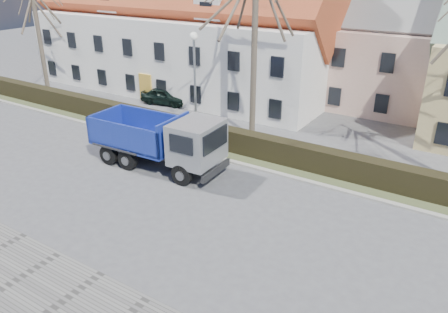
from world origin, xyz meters
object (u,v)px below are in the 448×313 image
Objects in this scene: dump_truck at (153,139)px; parked_car_a at (165,96)px; streetlight at (195,85)px; cart_frame at (137,134)px.

dump_truck is 2.03× the size of parked_car_a.
cart_frame is at bearing -135.85° from streetlight.
parked_car_a reaches higher than cart_frame.
streetlight reaches higher than dump_truck.
cart_frame is at bearing 143.40° from dump_truck.
cart_frame is (-3.43, 2.33, -1.18)m from dump_truck.
dump_truck is 5.27m from streetlight.
parked_car_a is (-5.99, 4.13, -2.61)m from streetlight.
parked_car_a is at bearing 124.27° from dump_truck.
streetlight is 1.71× the size of parked_car_a.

